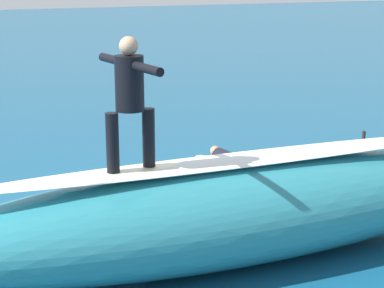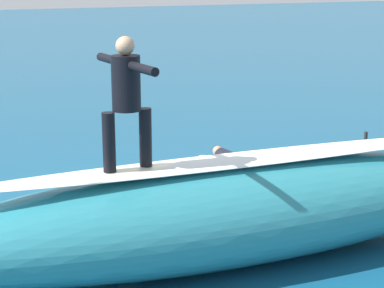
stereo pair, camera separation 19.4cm
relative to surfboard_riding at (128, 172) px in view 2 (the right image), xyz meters
The scene contains 10 objects.
ground_plane 3.03m from the surfboard_riding, 114.77° to the right, with size 120.00×120.00×0.00m, color #145175.
wave_crest 1.71m from the surfboard_riding, behind, with size 8.96×2.01×1.41m, color teal.
wave_foam_lip 1.54m from the surfboard_riding, behind, with size 7.61×0.70×0.08m, color white.
surfboard_riding is the anchor object (origin of this frame).
surfer_riding 1.03m from the surfboard_riding, 116.57° to the right, with size 0.67×1.60×1.69m.
surfboard_paddling 5.20m from the surfboard_riding, 133.25° to the right, with size 2.45×0.58×0.09m, color silver.
surfer_paddling 5.07m from the surfboard_riding, 134.48° to the right, with size 0.51×1.81×0.32m.
buoy_marker 5.45m from the surfboard_riding, 162.41° to the right, with size 0.66×0.66×1.12m.
foam_patch_near 2.31m from the surfboard_riding, 150.59° to the right, with size 0.57×0.39×0.17m, color white.
foam_patch_mid 1.37m from the surfboard_riding, 29.16° to the right, with size 0.53×0.53×0.16m, color white.
Camera 2 is at (3.70, 10.16, 3.97)m, focal length 62.04 mm.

